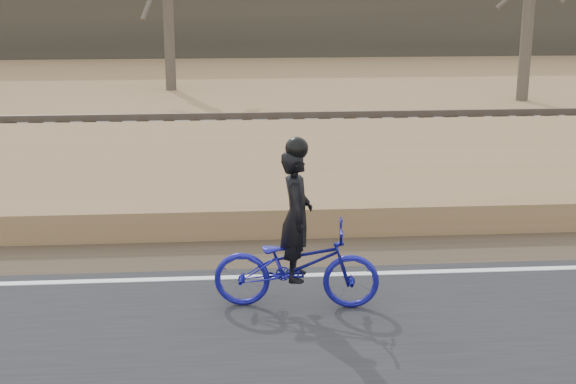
{
  "coord_description": "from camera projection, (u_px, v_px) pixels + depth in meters",
  "views": [
    {
      "loc": [
        4.92,
        -9.41,
        3.83
      ],
      "look_at": [
        5.69,
        0.5,
        1.1
      ],
      "focal_mm": 50.0,
      "sensor_mm": 36.0,
      "label": 1
    }
  ],
  "objects": [
    {
      "name": "cyclist",
      "position": [
        296.0,
        255.0,
        9.21
      ],
      "size": [
        1.98,
        0.9,
        2.02
      ],
      "rotation": [
        0.0,
        0.0,
        1.44
      ],
      "color": "navy",
      "rests_on": "road"
    }
  ]
}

